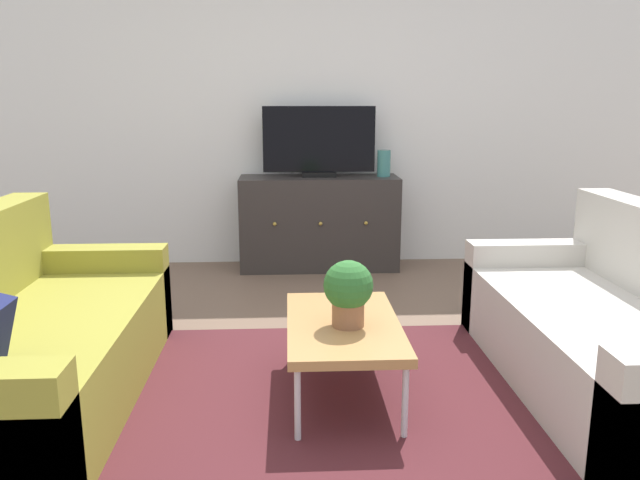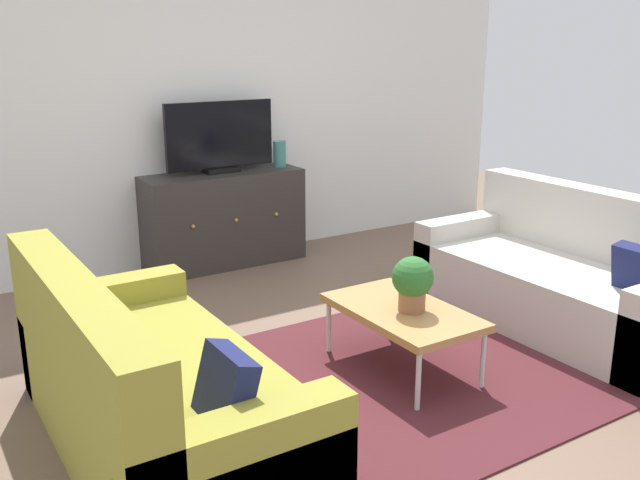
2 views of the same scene
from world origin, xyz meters
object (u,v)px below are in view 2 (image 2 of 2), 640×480
(coffee_table, at_px, (403,313))
(couch_right_side, at_px, (566,281))
(potted_plant, at_px, (413,281))
(tv_console, at_px, (224,219))
(couch_left_side, at_px, (142,395))
(glass_vase, at_px, (280,154))
(flat_screen_tv, at_px, (220,137))

(coffee_table, bearing_deg, couch_right_side, -0.80)
(potted_plant, distance_m, tv_console, 2.42)
(coffee_table, bearing_deg, potted_plant, -72.88)
(couch_left_side, height_order, tv_console, couch_left_side)
(potted_plant, height_order, glass_vase, glass_vase)
(coffee_table, relative_size, tv_console, 0.69)
(potted_plant, height_order, flat_screen_tv, flat_screen_tv)
(coffee_table, distance_m, potted_plant, 0.21)
(coffee_table, xyz_separation_m, glass_vase, (0.54, 2.36, 0.54))
(couch_left_side, relative_size, glass_vase, 8.51)
(potted_plant, distance_m, flat_screen_tv, 2.48)
(flat_screen_tv, bearing_deg, couch_left_side, -122.36)
(couch_right_side, relative_size, flat_screen_tv, 2.02)
(coffee_table, bearing_deg, flat_screen_tv, 89.90)
(couch_right_side, relative_size, coffee_table, 2.06)
(coffee_table, height_order, potted_plant, potted_plant)
(couch_left_side, relative_size, couch_right_side, 1.00)
(coffee_table, bearing_deg, couch_left_side, -179.28)
(tv_console, bearing_deg, couch_right_side, -60.09)
(couch_right_side, relative_size, tv_console, 1.41)
(couch_right_side, relative_size, glass_vase, 8.51)
(potted_plant, bearing_deg, flat_screen_tv, 90.30)
(couch_right_side, xyz_separation_m, tv_console, (-1.37, 2.37, 0.10))
(flat_screen_tv, bearing_deg, coffee_table, -90.10)
(potted_plant, relative_size, glass_vase, 1.42)
(tv_console, relative_size, glass_vase, 6.02)
(coffee_table, height_order, flat_screen_tv, flat_screen_tv)
(flat_screen_tv, relative_size, glass_vase, 4.21)
(couch_right_side, distance_m, potted_plant, 1.38)
(tv_console, bearing_deg, coffee_table, -90.10)
(couch_left_side, xyz_separation_m, flat_screen_tv, (1.52, 2.39, 0.78))
(tv_console, xyz_separation_m, glass_vase, (0.54, 0.00, 0.50))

